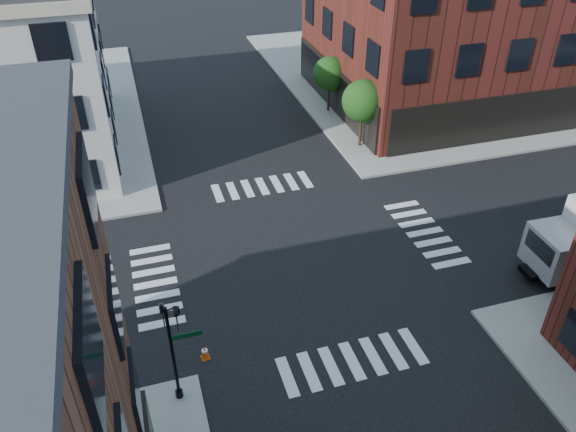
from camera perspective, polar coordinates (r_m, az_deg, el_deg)
The scene contains 7 objects.
ground at distance 27.92m, azimuth 1.05°, elevation -4.12°, with size 120.00×120.00×0.00m, color black.
sidewalk_ne at distance 53.10m, azimuth 16.31°, elevation 13.99°, with size 30.00×30.00×0.15m, color gray.
building_ne at distance 47.22m, azimuth 20.18°, elevation 18.46°, with size 25.00×16.00×12.00m, color #421910.
tree_near at distance 36.80m, azimuth 7.70°, elevation 11.33°, with size 2.69×2.69×4.49m.
tree_far at distance 42.04m, azimuth 4.33°, elevation 14.08°, with size 2.43×2.43×4.07m.
signal_pole at distance 20.21m, azimuth -11.61°, elevation -12.43°, with size 1.29×1.24×4.60m.
traffic_cone at distance 23.17m, azimuth -8.45°, elevation -13.55°, with size 0.38×0.38×0.63m.
Camera 1 is at (-6.87, -20.76, 17.35)m, focal length 35.00 mm.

